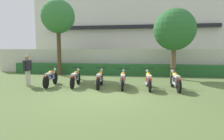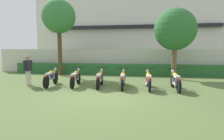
% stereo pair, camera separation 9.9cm
% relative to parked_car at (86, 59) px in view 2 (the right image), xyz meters
% --- Properties ---
extents(ground, '(60.00, 60.00, 0.00)m').
position_rel_parked_car_xyz_m(ground, '(4.00, -10.64, -0.94)').
color(ground, '#566B38').
extents(building, '(22.14, 6.50, 8.17)m').
position_rel_parked_car_xyz_m(building, '(4.00, 6.24, 3.15)').
color(building, silver).
rests_on(building, ground).
extents(compound_wall, '(21.04, 0.30, 1.91)m').
position_rel_parked_car_xyz_m(compound_wall, '(4.00, -3.24, 0.02)').
color(compound_wall, beige).
rests_on(compound_wall, ground).
extents(hedge_row, '(16.83, 0.70, 0.82)m').
position_rel_parked_car_xyz_m(hedge_row, '(4.00, -3.94, -0.53)').
color(hedge_row, '#28602D').
rests_on(hedge_row, ground).
extents(parked_car, '(4.64, 2.38, 1.89)m').
position_rel_parked_car_xyz_m(parked_car, '(0.00, 0.00, 0.00)').
color(parked_car, black).
rests_on(parked_car, ground).
extents(tree_near_inspector, '(2.39, 2.39, 5.45)m').
position_rel_parked_car_xyz_m(tree_near_inspector, '(-0.50, -4.79, 3.27)').
color(tree_near_inspector, '#4C3823').
rests_on(tree_near_inspector, ground).
extents(tree_far_side, '(2.64, 2.64, 4.47)m').
position_rel_parked_car_xyz_m(tree_far_side, '(7.50, -5.22, 2.19)').
color(tree_far_side, brown).
rests_on(tree_far_side, ground).
extents(motorcycle_in_row_0, '(0.60, 1.92, 0.97)m').
position_rel_parked_car_xyz_m(motorcycle_in_row_0, '(0.83, -8.82, -0.48)').
color(motorcycle_in_row_0, black).
rests_on(motorcycle_in_row_0, ground).
extents(motorcycle_in_row_1, '(0.60, 1.80, 0.95)m').
position_rel_parked_car_xyz_m(motorcycle_in_row_1, '(2.14, -8.71, -0.49)').
color(motorcycle_in_row_1, black).
rests_on(motorcycle_in_row_1, ground).
extents(motorcycle_in_row_2, '(0.60, 1.86, 0.96)m').
position_rel_parked_car_xyz_m(motorcycle_in_row_2, '(3.44, -8.78, -0.49)').
color(motorcycle_in_row_2, black).
rests_on(motorcycle_in_row_2, ground).
extents(motorcycle_in_row_3, '(0.60, 1.91, 0.94)m').
position_rel_parked_car_xyz_m(motorcycle_in_row_3, '(4.59, -8.74, -0.50)').
color(motorcycle_in_row_3, black).
rests_on(motorcycle_in_row_3, ground).
extents(motorcycle_in_row_4, '(0.60, 1.93, 0.95)m').
position_rel_parked_car_xyz_m(motorcycle_in_row_4, '(5.82, -8.78, -0.50)').
color(motorcycle_in_row_4, black).
rests_on(motorcycle_in_row_4, ground).
extents(motorcycle_in_row_5, '(0.60, 1.96, 0.96)m').
position_rel_parked_car_xyz_m(motorcycle_in_row_5, '(7.07, -8.78, -0.49)').
color(motorcycle_in_row_5, black).
rests_on(motorcycle_in_row_5, ground).
extents(inspector_person, '(0.22, 0.65, 1.58)m').
position_rel_parked_car_xyz_m(inspector_person, '(-0.42, -8.87, -0.01)').
color(inspector_person, beige).
rests_on(inspector_person, ground).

